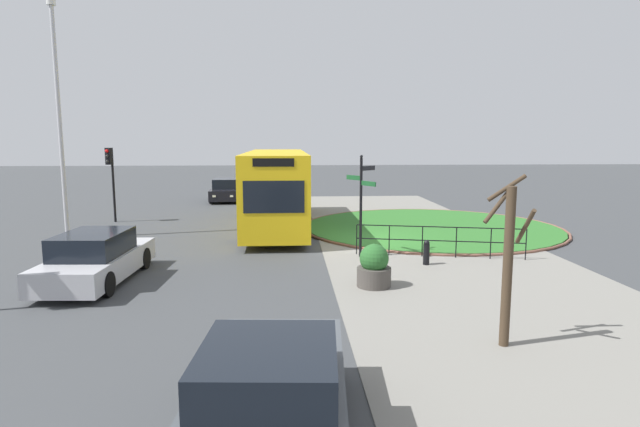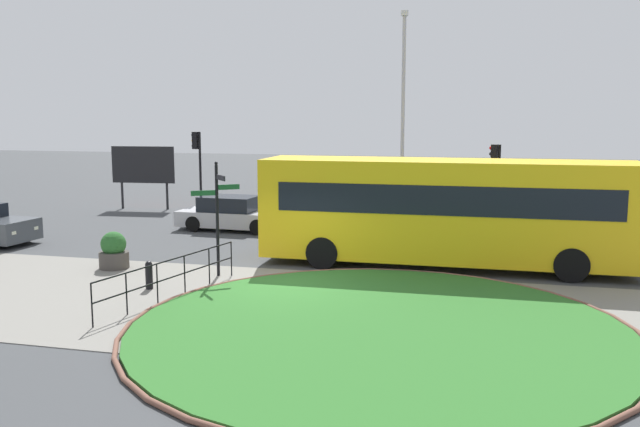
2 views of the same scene
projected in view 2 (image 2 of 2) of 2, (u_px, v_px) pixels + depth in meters
The scene contains 14 objects.
ground at pixel (289, 286), 18.76m from camera, with size 120.00×120.00×0.00m, color #3D3F42.
sidewalk_paving at pixel (265, 306), 16.75m from camera, with size 32.00×7.83×0.02m, color gray.
grass_island at pixel (379, 328), 14.89m from camera, with size 11.04×11.04×0.10m, color #2D6B28.
grass_kerb_ring at pixel (379, 328), 14.88m from camera, with size 11.35×11.35×0.11m, color brown.
signpost_directional at pixel (217, 210), 19.59m from camera, with size 1.22×0.95×3.39m.
bollard_foreground at pixel (149, 275), 18.32m from camera, with size 0.20×0.20×0.80m.
railing_grass_edge at pixel (171, 273), 17.36m from camera, with size 1.25×5.38×1.05m.
bus_yellow at pixel (445, 210), 20.91m from camera, with size 11.43×2.68×3.35m.
car_far_lane at pixel (232, 214), 27.77m from camera, with size 4.64×2.01×1.41m.
traffic_light_near at pixel (198, 155), 30.69m from camera, with size 0.49×0.31×3.96m.
traffic_light_far at pixel (496, 167), 27.87m from camera, with size 0.48×0.32×3.51m.
lamppost_tall at pixel (403, 112), 28.96m from camera, with size 0.32×0.32×9.08m.
billboard_left at pixel (143, 166), 33.77m from camera, with size 3.29×0.42×3.17m.
planter_near_signpost at pixel (114, 252), 20.79m from camera, with size 0.91×0.91×1.17m.
Camera 2 is at (5.25, -17.51, 4.73)m, focal length 37.79 mm.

